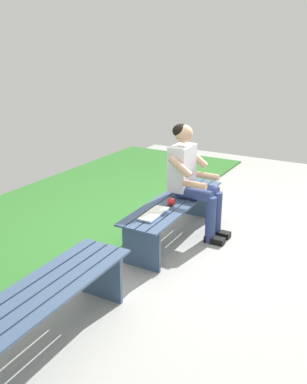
{
  "coord_description": "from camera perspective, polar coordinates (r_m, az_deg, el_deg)",
  "views": [
    {
      "loc": [
        3.77,
        1.89,
        2.05
      ],
      "look_at": [
        0.73,
        0.15,
        0.81
      ],
      "focal_mm": 38.63,
      "sensor_mm": 36.0,
      "label": 1
    }
  ],
  "objects": [
    {
      "name": "ground_plane",
      "position": [
        3.54,
        9.88,
        -16.6
      ],
      "size": [
        10.0,
        7.0,
        0.04
      ],
      "primitive_type": "cube",
      "color": "#9E9E99"
    },
    {
      "name": "grass_strip",
      "position": [
        4.86,
        -20.02,
        -6.48
      ],
      "size": [
        9.0,
        2.4,
        0.03
      ],
      "primitive_type": "cube",
      "color": "#2D6B28",
      "rests_on": "ground"
    },
    {
      "name": "bench_near",
      "position": [
        4.55,
        2.94,
        -2.46
      ],
      "size": [
        1.72,
        0.5,
        0.46
      ],
      "rotation": [
        0.0,
        0.0,
        0.02
      ],
      "color": "#384C6B",
      "rests_on": "ground"
    },
    {
      "name": "bench_far",
      "position": [
        3.05,
        -15.84,
        -15.19
      ],
      "size": [
        1.74,
        0.5,
        0.46
      ],
      "rotation": [
        0.0,
        0.0,
        0.02
      ],
      "color": "#384C6B",
      "rests_on": "ground"
    },
    {
      "name": "person_seated",
      "position": [
        4.57,
        5.31,
        2.19
      ],
      "size": [
        0.5,
        0.69,
        1.26
      ],
      "color": "silver",
      "rests_on": "ground"
    },
    {
      "name": "apple",
      "position": [
        4.35,
        2.5,
        -1.37
      ],
      "size": [
        0.08,
        0.08,
        0.08
      ],
      "primitive_type": "sphere",
      "color": "red",
      "rests_on": "bench_near"
    },
    {
      "name": "book_open",
      "position": [
        4.12,
        0.08,
        -3.06
      ],
      "size": [
        0.42,
        0.17,
        0.02
      ],
      "rotation": [
        0.0,
        0.0,
        0.02
      ],
      "color": "white",
      "rests_on": "bench_near"
    }
  ]
}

